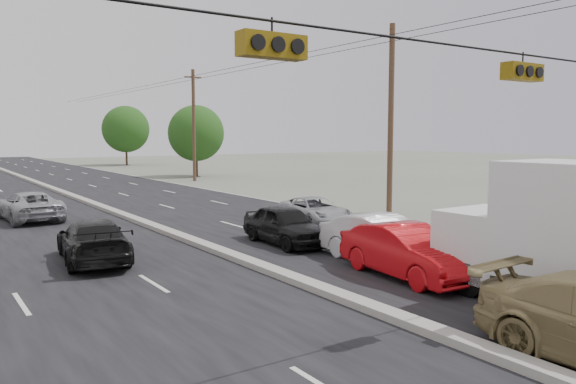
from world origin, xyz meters
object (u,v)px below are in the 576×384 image
utility_pole_right_c (194,124)px  queue_car_b (383,240)px  utility_pole_right_b (391,117)px  tree_right_far (126,129)px  tree_right_mid (196,133)px  red_sedan (407,252)px  oncoming_far (29,206)px  queue_car_a (285,225)px  queue_car_c (315,211)px  oncoming_near (93,241)px

utility_pole_right_c → queue_car_b: bearing=-104.5°
utility_pole_right_b → tree_right_far: bearing=86.4°
tree_right_mid → queue_car_b: 40.43m
tree_right_mid → red_sedan: (-12.00, -40.52, -3.56)m
tree_right_mid → red_sedan: 42.41m
red_sedan → oncoming_far: size_ratio=0.93×
utility_pole_right_c → tree_right_mid: size_ratio=1.40×
tree_right_mid → queue_car_a: 36.55m
tree_right_far → utility_pole_right_b: bearing=-93.6°
tree_right_far → queue_car_a: size_ratio=1.87×
utility_pole_right_b → queue_car_a: (-9.63, -4.30, -4.36)m
red_sedan → queue_car_c: size_ratio=1.05×
tree_right_mid → tree_right_far: bearing=87.7°
red_sedan → queue_car_c: red_sedan is taller
utility_pole_right_b → queue_car_b: bearing=-135.2°
queue_car_b → queue_car_a: bearing=100.2°
utility_pole_right_b → tree_right_far: 55.11m
utility_pole_right_b → red_sedan: utility_pole_right_b is taller
utility_pole_right_c → oncoming_near: 33.05m
oncoming_near → oncoming_far: size_ratio=0.96×
queue_car_a → oncoming_near: (-6.91, 1.02, -0.04)m
tree_right_mid → oncoming_near: tree_right_mid is taller
queue_car_a → queue_car_c: (3.83, 3.22, -0.12)m
utility_pole_right_c → red_sedan: utility_pole_right_c is taller
utility_pole_right_b → queue_car_b: 13.05m
red_sedan → queue_car_a: (-0.13, 6.22, -0.03)m
utility_pole_right_c → queue_car_c: 27.09m
utility_pole_right_c → utility_pole_right_b: bearing=-90.0°
tree_right_far → queue_car_a: (-13.13, -59.30, -4.21)m
utility_pole_right_c → oncoming_near: size_ratio=2.05×
tree_right_far → queue_car_c: (-9.30, -56.07, -4.33)m
utility_pole_right_b → oncoming_near: size_ratio=2.05×
tree_right_far → oncoming_near: tree_right_far is taller
queue_car_a → queue_car_b: queue_car_b is taller
queue_car_b → queue_car_c: (2.93, 7.60, -0.15)m
utility_pole_right_b → oncoming_far: size_ratio=1.96×
red_sedan → utility_pole_right_b: bearing=53.8°
red_sedan → tree_right_far: bearing=84.7°
utility_pole_right_b → tree_right_mid: 30.11m
tree_right_mid → oncoming_far: 29.66m
oncoming_near → utility_pole_right_b: bearing=-161.5°
tree_right_far → oncoming_near: 61.77m
red_sedan → oncoming_near: bearing=140.1°
utility_pole_right_b → utility_pole_right_c: (0.00, 25.00, 0.00)m
utility_pole_right_c → tree_right_far: (3.50, 30.00, -0.15)m
queue_car_a → oncoming_far: (-7.06, 11.97, -0.04)m
queue_car_c → oncoming_near: (-10.74, -2.20, 0.08)m
queue_car_b → utility_pole_right_c: bearing=74.1°
tree_right_far → queue_car_c: 57.01m
utility_pole_right_b → utility_pole_right_c: bearing=90.0°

